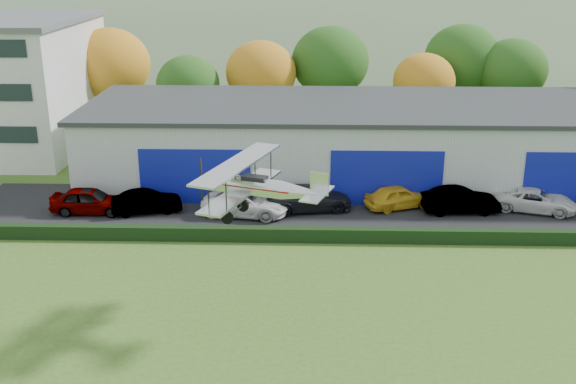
{
  "coord_description": "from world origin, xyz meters",
  "views": [
    {
      "loc": [
        0.03,
        -18.66,
        15.22
      ],
      "look_at": [
        -0.84,
        11.28,
        4.63
      ],
      "focal_mm": 42.62,
      "sensor_mm": 36.0,
      "label": 1
    }
  ],
  "objects_px": {
    "car_0": "(90,200)",
    "car_3": "(307,198)",
    "hangar": "(378,140)",
    "car_1": "(147,202)",
    "car_5": "(461,200)",
    "biplane": "(256,185)",
    "car_2": "(246,203)",
    "car_4": "(399,197)",
    "car_6": "(536,200)"
  },
  "relations": [
    {
      "from": "hangar",
      "to": "car_2",
      "type": "xyz_separation_m",
      "value": [
        -8.67,
        -7.94,
        -1.88
      ]
    },
    {
      "from": "car_1",
      "to": "car_6",
      "type": "xyz_separation_m",
      "value": [
        23.91,
        1.01,
        -0.02
      ]
    },
    {
      "from": "car_1",
      "to": "car_6",
      "type": "relative_size",
      "value": 0.87
    },
    {
      "from": "car_0",
      "to": "car_2",
      "type": "relative_size",
      "value": 0.9
    },
    {
      "from": "hangar",
      "to": "car_2",
      "type": "height_order",
      "value": "hangar"
    },
    {
      "from": "car_4",
      "to": "car_1",
      "type": "bearing_deg",
      "value": 73.85
    },
    {
      "from": "car_2",
      "to": "car_6",
      "type": "xyz_separation_m",
      "value": [
        17.82,
        1.19,
        -0.05
      ]
    },
    {
      "from": "car_3",
      "to": "biplane",
      "type": "bearing_deg",
      "value": 160.48
    },
    {
      "from": "car_5",
      "to": "biplane",
      "type": "xyz_separation_m",
      "value": [
        -11.52,
        -12.51,
        5.16
      ]
    },
    {
      "from": "car_5",
      "to": "biplane",
      "type": "height_order",
      "value": "biplane"
    },
    {
      "from": "car_0",
      "to": "biplane",
      "type": "relative_size",
      "value": 0.71
    },
    {
      "from": "hangar",
      "to": "car_4",
      "type": "height_order",
      "value": "hangar"
    },
    {
      "from": "car_1",
      "to": "car_6",
      "type": "height_order",
      "value": "car_1"
    },
    {
      "from": "car_0",
      "to": "car_6",
      "type": "xyz_separation_m",
      "value": [
        27.37,
        1.12,
        -0.12
      ]
    },
    {
      "from": "car_0",
      "to": "car_6",
      "type": "bearing_deg",
      "value": -87.5
    },
    {
      "from": "car_1",
      "to": "car_4",
      "type": "distance_m",
      "value": 15.59
    },
    {
      "from": "car_4",
      "to": "biplane",
      "type": "relative_size",
      "value": 0.65
    },
    {
      "from": "car_0",
      "to": "car_5",
      "type": "xyz_separation_m",
      "value": [
        22.67,
        0.71,
        -0.02
      ]
    },
    {
      "from": "hangar",
      "to": "car_1",
      "type": "relative_size",
      "value": 9.6
    },
    {
      "from": "car_2",
      "to": "hangar",
      "type": "bearing_deg",
      "value": -38.99
    },
    {
      "from": "car_3",
      "to": "car_4",
      "type": "bearing_deg",
      "value": -94.09
    },
    {
      "from": "hangar",
      "to": "car_2",
      "type": "distance_m",
      "value": 11.91
    },
    {
      "from": "car_2",
      "to": "car_3",
      "type": "distance_m",
      "value": 3.86
    },
    {
      "from": "car_0",
      "to": "car_3",
      "type": "xyz_separation_m",
      "value": [
        13.3,
        0.83,
        -0.01
      ]
    },
    {
      "from": "car_1",
      "to": "car_4",
      "type": "xyz_separation_m",
      "value": [
        15.53,
        1.28,
        0.03
      ]
    },
    {
      "from": "car_3",
      "to": "car_4",
      "type": "xyz_separation_m",
      "value": [
        5.7,
        0.57,
        -0.06
      ]
    },
    {
      "from": "car_2",
      "to": "car_4",
      "type": "bearing_deg",
      "value": -72.68
    },
    {
      "from": "car_2",
      "to": "car_4",
      "type": "relative_size",
      "value": 1.22
    },
    {
      "from": "car_5",
      "to": "car_6",
      "type": "relative_size",
      "value": 0.97
    },
    {
      "from": "car_3",
      "to": "car_6",
      "type": "bearing_deg",
      "value": -98.63
    },
    {
      "from": "car_5",
      "to": "car_6",
      "type": "distance_m",
      "value": 4.72
    },
    {
      "from": "car_1",
      "to": "biplane",
      "type": "bearing_deg",
      "value": -161.86
    },
    {
      "from": "car_2",
      "to": "car_3",
      "type": "height_order",
      "value": "car_3"
    },
    {
      "from": "hangar",
      "to": "car_0",
      "type": "bearing_deg",
      "value": -156.62
    },
    {
      "from": "car_0",
      "to": "car_5",
      "type": "relative_size",
      "value": 0.99
    },
    {
      "from": "hangar",
      "to": "biplane",
      "type": "bearing_deg",
      "value": -109.76
    },
    {
      "from": "hangar",
      "to": "car_4",
      "type": "xyz_separation_m",
      "value": [
        0.78,
        -6.48,
        -1.88
      ]
    },
    {
      "from": "hangar",
      "to": "car_3",
      "type": "height_order",
      "value": "hangar"
    },
    {
      "from": "car_0",
      "to": "car_2",
      "type": "xyz_separation_m",
      "value": [
        9.55,
        -0.06,
        -0.07
      ]
    },
    {
      "from": "car_0",
      "to": "car_5",
      "type": "height_order",
      "value": "car_0"
    },
    {
      "from": "car_1",
      "to": "car_2",
      "type": "height_order",
      "value": "car_2"
    },
    {
      "from": "car_2",
      "to": "car_6",
      "type": "distance_m",
      "value": 17.86
    },
    {
      "from": "car_6",
      "to": "car_2",
      "type": "bearing_deg",
      "value": 110.5
    },
    {
      "from": "car_3",
      "to": "car_6",
      "type": "height_order",
      "value": "car_3"
    },
    {
      "from": "car_3",
      "to": "biplane",
      "type": "xyz_separation_m",
      "value": [
        -2.15,
        -12.63,
        5.15
      ]
    },
    {
      "from": "hangar",
      "to": "car_3",
      "type": "xyz_separation_m",
      "value": [
        -4.92,
        -7.05,
        -1.82
      ]
    },
    {
      "from": "car_3",
      "to": "car_4",
      "type": "distance_m",
      "value": 5.73
    },
    {
      "from": "hangar",
      "to": "biplane",
      "type": "distance_m",
      "value": 21.18
    },
    {
      "from": "car_1",
      "to": "car_5",
      "type": "relative_size",
      "value": 0.9
    },
    {
      "from": "car_2",
      "to": "car_3",
      "type": "xyz_separation_m",
      "value": [
        3.75,
        0.89,
        0.06
      ]
    }
  ]
}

